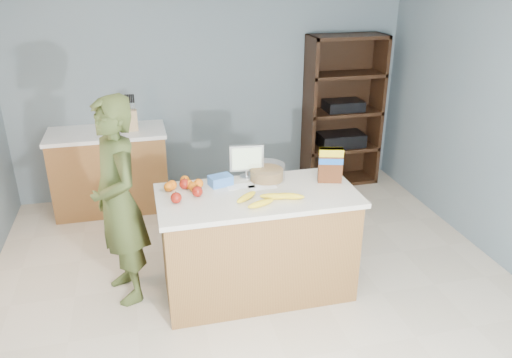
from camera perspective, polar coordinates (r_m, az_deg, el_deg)
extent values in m
cube|color=beige|center=(4.11, 1.19, -14.85)|extent=(4.50, 5.00, 0.02)
cube|color=slate|center=(5.82, -5.09, 10.51)|extent=(4.50, 0.02, 2.50)
cube|color=brown|center=(4.10, 0.17, -7.60)|extent=(1.50, 0.70, 0.86)
cube|color=silver|center=(3.89, 0.17, -1.91)|extent=(1.56, 0.76, 0.04)
cube|color=black|center=(4.31, 0.16, -11.93)|extent=(1.46, 0.66, 0.10)
cube|color=brown|center=(5.73, -16.25, 0.80)|extent=(1.20, 0.60, 0.86)
cube|color=white|center=(5.58, -16.77, 5.07)|extent=(1.24, 0.62, 0.04)
cube|color=black|center=(6.30, 9.25, 8.02)|extent=(0.90, 0.04, 1.80)
cube|color=black|center=(5.99, 6.07, 7.37)|extent=(0.04, 0.40, 1.80)
cube|color=black|center=(6.32, 13.51, 7.72)|extent=(0.04, 0.40, 1.80)
cube|color=black|center=(6.43, 9.36, 0.01)|extent=(0.90, 0.40, 0.04)
cube|color=black|center=(6.28, 9.61, 3.62)|extent=(0.90, 0.40, 0.04)
cube|color=black|center=(6.14, 9.89, 7.57)|extent=(0.90, 0.40, 0.04)
cube|color=black|center=(6.03, 10.19, 11.68)|extent=(0.90, 0.40, 0.04)
cube|color=black|center=(5.96, 10.49, 15.72)|extent=(0.90, 0.40, 0.04)
cube|color=black|center=(6.24, 9.67, 4.48)|extent=(0.55, 0.32, 0.16)
cube|color=black|center=(6.12, 9.94, 8.29)|extent=(0.45, 0.30, 0.12)
imported|color=#3C4720|center=(4.01, -15.47, -2.57)|extent=(0.58, 0.71, 1.68)
cube|color=tan|center=(5.49, -14.01, 6.53)|extent=(0.12, 0.10, 0.22)
cylinder|color=black|center=(5.45, -14.59, 8.04)|extent=(0.02, 0.02, 0.09)
cylinder|color=black|center=(5.45, -14.38, 8.06)|extent=(0.02, 0.02, 0.09)
cylinder|color=black|center=(5.45, -14.17, 8.09)|extent=(0.02, 0.02, 0.09)
cylinder|color=black|center=(5.45, -13.96, 8.11)|extent=(0.02, 0.02, 0.09)
cylinder|color=black|center=(5.45, -13.75, 8.13)|extent=(0.02, 0.02, 0.09)
cube|color=white|center=(3.99, -1.76, -0.85)|extent=(0.22, 0.12, 0.00)
cube|color=white|center=(3.98, 0.72, -0.91)|extent=(0.23, 0.13, 0.00)
ellipsoid|color=yellow|center=(3.76, -1.12, -2.06)|extent=(0.21, 0.18, 0.05)
ellipsoid|color=yellow|center=(3.66, 0.54, -2.81)|extent=(0.23, 0.12, 0.05)
ellipsoid|color=yellow|center=(3.77, 2.14, -1.99)|extent=(0.23, 0.11, 0.05)
ellipsoid|color=yellow|center=(3.78, 3.87, -1.96)|extent=(0.23, 0.13, 0.05)
sphere|color=maroon|center=(3.98, -8.16, -0.57)|extent=(0.08, 0.08, 0.08)
sphere|color=maroon|center=(3.84, -6.72, -1.42)|extent=(0.08, 0.08, 0.08)
sphere|color=maroon|center=(3.75, -9.11, -2.14)|extent=(0.08, 0.08, 0.08)
sphere|color=#FA610F|center=(3.96, -9.95, -0.89)|extent=(0.08, 0.08, 0.08)
sphere|color=#FA610F|center=(4.06, -8.13, -0.13)|extent=(0.08, 0.08, 0.08)
sphere|color=#FA610F|center=(3.93, -7.18, -0.87)|extent=(0.08, 0.08, 0.08)
sphere|color=#FA610F|center=(3.98, -6.57, -0.50)|extent=(0.08, 0.08, 0.08)
sphere|color=#FA610F|center=(3.98, -9.57, -0.68)|extent=(0.08, 0.08, 0.08)
sphere|color=#FA610F|center=(3.98, -7.73, -0.60)|extent=(0.08, 0.08, 0.08)
cube|color=blue|center=(4.02, -4.08, -0.16)|extent=(0.21, 0.16, 0.08)
cylinder|color=#267219|center=(4.11, 1.24, 0.54)|extent=(0.27, 0.27, 0.09)
cylinder|color=white|center=(4.10, 1.24, 0.80)|extent=(0.30, 0.30, 0.13)
cylinder|color=silver|center=(4.17, -1.07, 0.29)|extent=(0.12, 0.12, 0.01)
cylinder|color=silver|center=(4.16, -1.07, 0.69)|extent=(0.02, 0.02, 0.05)
cube|color=silver|center=(4.11, -1.09, 2.42)|extent=(0.28, 0.06, 0.22)
cube|color=yellow|center=(4.09, -1.05, 2.32)|extent=(0.24, 0.03, 0.18)
cube|color=#592B14|center=(4.07, 8.50, 1.55)|extent=(0.20, 0.12, 0.29)
cube|color=yellow|center=(4.03, 8.60, 3.06)|extent=(0.21, 0.12, 0.06)
cube|color=blue|center=(4.05, 8.54, 2.13)|extent=(0.21, 0.12, 0.05)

